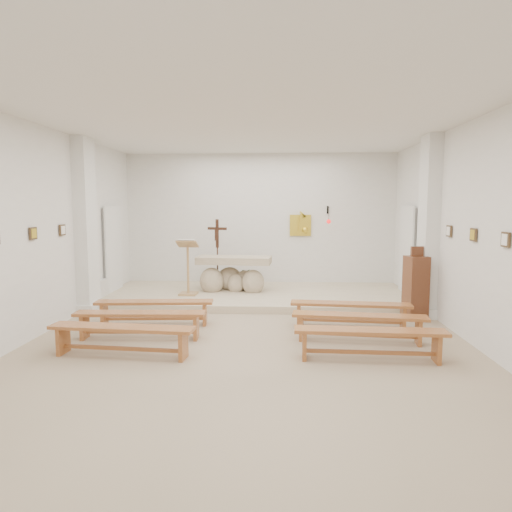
# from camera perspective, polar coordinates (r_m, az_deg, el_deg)

# --- Properties ---
(ground) EXTENTS (7.00, 10.00, 0.00)m
(ground) POSITION_cam_1_polar(r_m,az_deg,el_deg) (7.29, -1.07, -10.96)
(ground) COLOR tan
(ground) RESTS_ON ground
(wall_left) EXTENTS (0.02, 10.00, 3.50)m
(wall_left) POSITION_cam_1_polar(r_m,az_deg,el_deg) (8.00, -26.92, 2.67)
(wall_left) COLOR white
(wall_left) RESTS_ON ground
(wall_right) EXTENTS (0.02, 10.00, 3.50)m
(wall_right) POSITION_cam_1_polar(r_m,az_deg,el_deg) (7.58, 26.26, 2.53)
(wall_right) COLOR white
(wall_right) RESTS_ON ground
(wall_back) EXTENTS (7.00, 0.02, 3.50)m
(wall_back) POSITION_cam_1_polar(r_m,az_deg,el_deg) (11.95, 0.51, 4.35)
(wall_back) COLOR white
(wall_back) RESTS_ON ground
(ceiling) EXTENTS (7.00, 10.00, 0.02)m
(ceiling) POSITION_cam_1_polar(r_m,az_deg,el_deg) (7.08, -1.14, 17.10)
(ceiling) COLOR silver
(ceiling) RESTS_ON wall_back
(sanctuary_platform) EXTENTS (6.98, 3.00, 0.15)m
(sanctuary_platform) POSITION_cam_1_polar(r_m,az_deg,el_deg) (10.66, 0.19, -4.97)
(sanctuary_platform) COLOR beige
(sanctuary_platform) RESTS_ON ground
(pilaster_left) EXTENTS (0.26, 0.55, 3.50)m
(pilaster_left) POSITION_cam_1_polar(r_m,az_deg,el_deg) (9.74, -20.49, 3.49)
(pilaster_left) COLOR white
(pilaster_left) RESTS_ON ground
(pilaster_right) EXTENTS (0.26, 0.55, 3.50)m
(pilaster_right) POSITION_cam_1_polar(r_m,az_deg,el_deg) (9.41, 20.75, 3.40)
(pilaster_right) COLOR white
(pilaster_right) RESTS_ON ground
(gold_wall_relief) EXTENTS (0.55, 0.04, 0.55)m
(gold_wall_relief) POSITION_cam_1_polar(r_m,az_deg,el_deg) (11.93, 5.56, 3.84)
(gold_wall_relief) COLOR gold
(gold_wall_relief) RESTS_ON wall_back
(sanctuary_lamp) EXTENTS (0.11, 0.36, 0.44)m
(sanctuary_lamp) POSITION_cam_1_polar(r_m,az_deg,el_deg) (11.73, 9.06, 4.52)
(sanctuary_lamp) COLOR black
(sanctuary_lamp) RESTS_ON wall_back
(station_frame_left_mid) EXTENTS (0.03, 0.20, 0.20)m
(station_frame_left_mid) POSITION_cam_1_polar(r_m,az_deg,el_deg) (8.17, -26.10, 2.56)
(station_frame_left_mid) COLOR #47341F
(station_frame_left_mid) RESTS_ON wall_left
(station_frame_left_rear) EXTENTS (0.03, 0.20, 0.20)m
(station_frame_left_rear) POSITION_cam_1_polar(r_m,az_deg,el_deg) (9.06, -23.05, 3.01)
(station_frame_left_rear) COLOR #47341F
(station_frame_left_rear) RESTS_ON wall_left
(station_frame_right_front) EXTENTS (0.03, 0.20, 0.20)m
(station_frame_right_front) POSITION_cam_1_polar(r_m,az_deg,el_deg) (6.85, 28.74, 1.81)
(station_frame_right_front) COLOR #47341F
(station_frame_right_front) RESTS_ON wall_right
(station_frame_right_mid) EXTENTS (0.03, 0.20, 0.20)m
(station_frame_right_mid) POSITION_cam_1_polar(r_m,az_deg,el_deg) (7.76, 25.53, 2.42)
(station_frame_right_mid) COLOR #47341F
(station_frame_right_mid) RESTS_ON wall_right
(station_frame_right_rear) EXTENTS (0.03, 0.20, 0.20)m
(station_frame_right_rear) POSITION_cam_1_polar(r_m,az_deg,el_deg) (8.69, 22.99, 2.89)
(station_frame_right_rear) COLOR #47341F
(station_frame_right_rear) RESTS_ON wall_right
(radiator_left) EXTENTS (0.10, 0.85, 0.52)m
(radiator_left) POSITION_cam_1_polar(r_m,az_deg,el_deg) (10.57, -18.98, -4.34)
(radiator_left) COLOR silver
(radiator_left) RESTS_ON ground
(radiator_right) EXTENTS (0.10, 0.85, 0.52)m
(radiator_right) POSITION_cam_1_polar(r_m,az_deg,el_deg) (10.27, 19.54, -4.67)
(radiator_right) COLOR silver
(radiator_right) RESTS_ON ground
(altar) EXTENTS (1.78, 0.84, 0.89)m
(altar) POSITION_cam_1_polar(r_m,az_deg,el_deg) (10.83, -2.86, -2.55)
(altar) COLOR beige
(altar) RESTS_ON sanctuary_platform
(lectern) EXTENTS (0.47, 0.41, 1.28)m
(lectern) POSITION_cam_1_polar(r_m,az_deg,el_deg) (10.38, -8.52, -1.39)
(lectern) COLOR tan
(lectern) RESTS_ON sanctuary_platform
(crucifix_stand) EXTENTS (0.49, 0.23, 1.68)m
(crucifix_stand) POSITION_cam_1_polar(r_m,az_deg,el_deg) (11.16, -4.86, 0.96)
(crucifix_stand) COLOR #391F12
(crucifix_stand) RESTS_ON sanctuary_platform
(potted_plant) EXTENTS (0.57, 0.54, 0.48)m
(potted_plant) POSITION_cam_1_polar(r_m,az_deg,el_deg) (11.09, -1.90, -2.86)
(potted_plant) COLOR #2B5321
(potted_plant) RESTS_ON sanctuary_platform
(donation_pedestal) EXTENTS (0.45, 0.45, 1.40)m
(donation_pedestal) POSITION_cam_1_polar(r_m,az_deg,el_deg) (9.23, 19.33, -3.70)
(donation_pedestal) COLOR brown
(donation_pedestal) RESTS_ON ground
(bench_left_front) EXTENTS (2.13, 0.48, 0.45)m
(bench_left_front) POSITION_cam_1_polar(r_m,az_deg,el_deg) (8.53, -12.57, -6.22)
(bench_left_front) COLOR #AB6331
(bench_left_front) RESTS_ON ground
(bench_right_front) EXTENTS (2.13, 0.52, 0.45)m
(bench_right_front) POSITION_cam_1_polar(r_m,az_deg,el_deg) (8.33, 11.71, -6.50)
(bench_right_front) COLOR #AB6331
(bench_right_front) RESTS_ON ground
(bench_left_second) EXTENTS (2.12, 0.42, 0.45)m
(bench_left_second) POSITION_cam_1_polar(r_m,az_deg,el_deg) (7.71, -14.29, -7.60)
(bench_left_second) COLOR #AB6331
(bench_left_second) RESTS_ON ground
(bench_right_second) EXTENTS (2.14, 0.56, 0.45)m
(bench_right_second) POSITION_cam_1_polar(r_m,az_deg,el_deg) (7.49, 12.75, -7.97)
(bench_right_second) COLOR #AB6331
(bench_right_second) RESTS_ON ground
(bench_left_third) EXTENTS (2.13, 0.53, 0.45)m
(bench_left_third) POSITION_cam_1_polar(r_m,az_deg,el_deg) (6.91, -16.43, -9.30)
(bench_left_third) COLOR #AB6331
(bench_left_third) RESTS_ON ground
(bench_right_third) EXTENTS (2.12, 0.42, 0.45)m
(bench_right_third) POSITION_cam_1_polar(r_m,az_deg,el_deg) (6.67, 14.06, -9.81)
(bench_right_third) COLOR #AB6331
(bench_right_third) RESTS_ON ground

